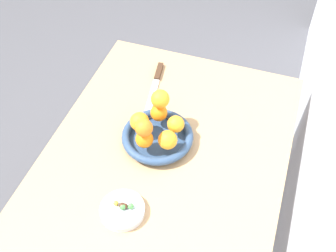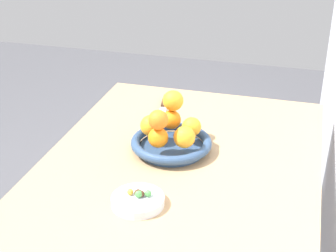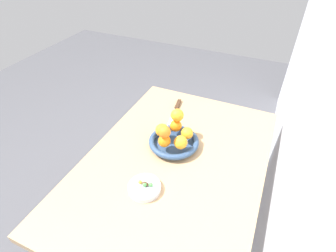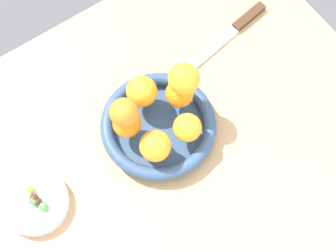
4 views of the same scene
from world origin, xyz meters
name	(u,v)px [view 4 (image 4 of 4)]	position (x,y,z in m)	size (l,w,h in m)	color
ground_plane	(146,239)	(0.00, 0.00, 0.00)	(6.00, 6.00, 0.00)	#4C4C51
dining_table	(135,183)	(0.00, 0.00, 0.65)	(1.10, 0.76, 0.74)	tan
fruit_bowl	(158,126)	(-0.09, -0.04, 0.76)	(0.23, 0.23, 0.04)	navy
candy_dish	(35,202)	(0.19, -0.05, 0.75)	(0.13, 0.13, 0.02)	silver
orange_0	(142,92)	(-0.10, -0.10, 0.81)	(0.06, 0.06, 0.06)	orange
orange_1	(127,123)	(-0.04, -0.06, 0.81)	(0.06, 0.06, 0.06)	orange
orange_2	(155,146)	(-0.05, 0.01, 0.81)	(0.06, 0.06, 0.06)	orange
orange_3	(187,128)	(-0.13, 0.01, 0.81)	(0.06, 0.06, 0.06)	orange
orange_4	(179,93)	(-0.15, -0.06, 0.81)	(0.06, 0.06, 0.06)	orange
orange_5	(124,113)	(-0.03, -0.06, 0.86)	(0.06, 0.06, 0.06)	orange
orange_6	(184,79)	(-0.16, -0.06, 0.87)	(0.06, 0.06, 0.06)	orange
candy_ball_0	(33,200)	(0.19, -0.05, 0.77)	(0.02, 0.02, 0.02)	#4C9947
candy_ball_1	(30,189)	(0.18, -0.07, 0.77)	(0.02, 0.02, 0.02)	gold
candy_ball_2	(37,202)	(0.18, -0.04, 0.77)	(0.02, 0.02, 0.02)	#472819
candy_ball_3	(44,207)	(0.18, -0.02, 0.77)	(0.02, 0.02, 0.02)	#4C9947
candy_ball_4	(34,199)	(0.19, -0.05, 0.77)	(0.02, 0.02, 0.02)	#472819
knife	(230,33)	(-0.35, -0.14, 0.75)	(0.26, 0.06, 0.01)	#3F2819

